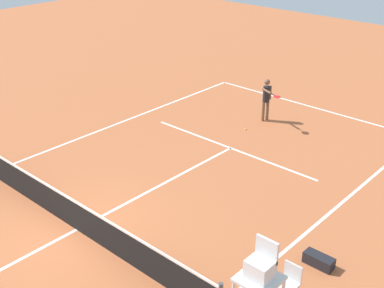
% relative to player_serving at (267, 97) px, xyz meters
% --- Properties ---
extents(ground_plane, '(60.00, 60.00, 0.00)m').
position_rel_player_serving_xyz_m(ground_plane, '(-0.51, 9.82, -1.06)').
color(ground_plane, '#B76038').
extents(court_lines, '(9.69, 25.04, 0.01)m').
position_rel_player_serving_xyz_m(court_lines, '(-0.51, 9.82, -1.06)').
color(court_lines, white).
rests_on(court_lines, ground).
extents(tennis_net, '(10.29, 0.10, 1.07)m').
position_rel_player_serving_xyz_m(tennis_net, '(-0.51, 9.82, -0.56)').
color(tennis_net, '#4C4C51').
rests_on(tennis_net, ground).
extents(player_serving, '(1.19, 0.95, 1.77)m').
position_rel_player_serving_xyz_m(player_serving, '(0.00, 0.00, 0.00)').
color(player_serving, brown).
rests_on(player_serving, ground).
extents(tennis_ball, '(0.07, 0.07, 0.07)m').
position_rel_player_serving_xyz_m(tennis_ball, '(0.05, 1.26, -1.03)').
color(tennis_ball, '#CCE033').
rests_on(tennis_ball, ground).
extents(umpire_chair, '(0.80, 0.80, 2.41)m').
position_rel_player_serving_xyz_m(umpire_chair, '(-6.43, 9.66, 0.55)').
color(umpire_chair, silver).
rests_on(umpire_chair, ground).
extents(courtside_chair_mid, '(0.44, 0.46, 0.95)m').
position_rel_player_serving_xyz_m(courtside_chair_mid, '(-6.33, 8.28, -0.53)').
color(courtside_chair_mid, '#262626').
rests_on(courtside_chair_mid, ground).
extents(equipment_bag, '(0.76, 0.32, 0.30)m').
position_rel_player_serving_xyz_m(equipment_bag, '(-6.23, 6.71, -0.91)').
color(equipment_bag, black).
rests_on(equipment_bag, ground).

